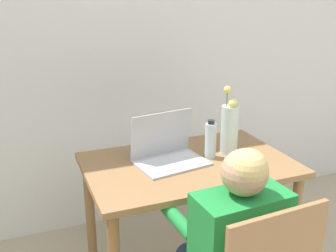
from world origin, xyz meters
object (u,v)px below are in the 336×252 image
object	(u,v)px
flower_vase	(230,127)
water_bottle	(211,140)
person_seated	(232,240)
laptop	(167,151)

from	to	relation	value
flower_vase	water_bottle	xyz separation A→B (m)	(-0.12, -0.02, -0.05)
water_bottle	person_seated	bearing A→B (deg)	-109.07
laptop	flower_vase	distance (m)	0.35
person_seated	water_bottle	size ratio (longest dim) A/B	5.10
person_seated	flower_vase	world-z (taller)	flower_vase
laptop	flower_vase	xyz separation A→B (m)	(0.34, -0.02, 0.08)
laptop	flower_vase	size ratio (longest dim) A/B	1.04
person_seated	flower_vase	xyz separation A→B (m)	(0.31, 0.58, 0.23)
laptop	flower_vase	world-z (taller)	flower_vase
person_seated	flower_vase	bearing A→B (deg)	-121.84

